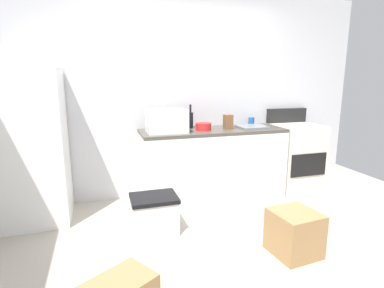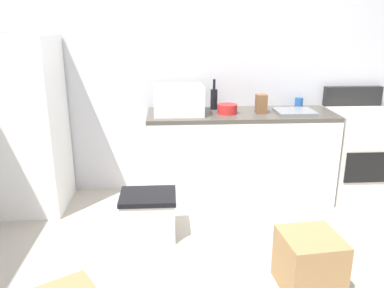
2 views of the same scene
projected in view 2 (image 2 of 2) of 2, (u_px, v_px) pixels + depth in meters
ground_plane at (225, 268)px, 2.87m from camera, size 6.00×6.00×0.00m
wall_back at (207, 67)px, 3.96m from camera, size 5.00×0.10×2.60m
kitchen_counter at (239, 156)px, 3.90m from camera, size 1.80×0.60×0.90m
refrigerator at (23, 125)px, 3.63m from camera, size 0.68×0.66×1.63m
stove_oven at (357, 152)px, 3.97m from camera, size 0.60×0.61×1.10m
microwave at (179, 100)px, 3.65m from camera, size 0.46×0.34×0.27m
sink_basin at (295, 112)px, 3.73m from camera, size 0.36×0.32×0.03m
wine_bottle at (214, 98)px, 3.88m from camera, size 0.07×0.07×0.30m
coffee_mug at (299, 102)px, 3.99m from camera, size 0.08×0.08×0.10m
knife_block at (261, 104)px, 3.72m from camera, size 0.10×0.10×0.18m
mixing_bowl at (227, 109)px, 3.71m from camera, size 0.19×0.19×0.09m
cardboard_box_large at (309, 262)px, 2.61m from camera, size 0.42×0.42×0.39m
storage_bin at (149, 215)px, 3.26m from camera, size 0.46×0.36×0.38m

